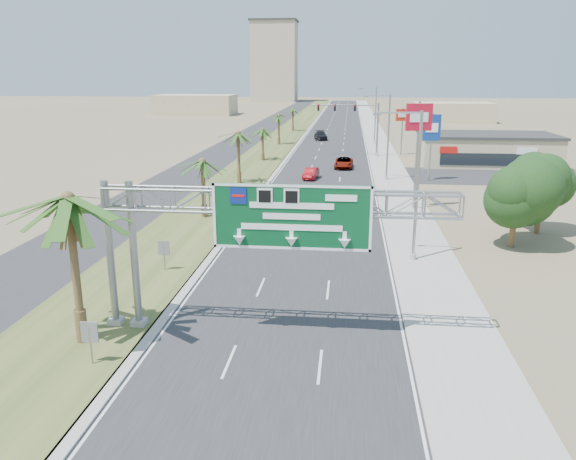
% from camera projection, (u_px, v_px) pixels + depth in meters
% --- Properties ---
extents(road, '(12.00, 300.00, 0.02)m').
position_uv_depth(road, '(336.00, 132.00, 123.11)').
color(road, '#28282B').
rests_on(road, ground).
extents(sidewalk_right, '(4.00, 300.00, 0.10)m').
position_uv_depth(sidewalk_right, '(375.00, 132.00, 122.22)').
color(sidewalk_right, '#9E9B93').
rests_on(sidewalk_right, ground).
extents(median_grass, '(7.00, 300.00, 0.12)m').
position_uv_depth(median_grass, '(291.00, 131.00, 124.14)').
color(median_grass, '#394E22').
rests_on(median_grass, ground).
extents(opposing_road, '(8.00, 300.00, 0.02)m').
position_uv_depth(opposing_road, '(259.00, 131.00, 124.88)').
color(opposing_road, '#28282B').
rests_on(opposing_road, ground).
extents(sign_gantry, '(16.75, 1.24, 7.50)m').
position_uv_depth(sign_gantry, '(259.00, 213.00, 25.76)').
color(sign_gantry, gray).
rests_on(sign_gantry, ground).
extents(palm_near, '(5.70, 5.70, 8.35)m').
position_uv_depth(palm_near, '(68.00, 199.00, 24.52)').
color(palm_near, brown).
rests_on(palm_near, ground).
extents(palm_row_b, '(3.99, 3.99, 5.95)m').
position_uv_depth(palm_row_b, '(202.00, 162.00, 48.08)').
color(palm_row_b, brown).
rests_on(palm_row_b, ground).
extents(palm_row_c, '(3.99, 3.99, 6.75)m').
position_uv_depth(palm_row_c, '(238.00, 134.00, 63.20)').
color(palm_row_c, brown).
rests_on(palm_row_c, ground).
extents(palm_row_d, '(3.99, 3.99, 5.45)m').
position_uv_depth(palm_row_d, '(262.00, 130.00, 80.78)').
color(palm_row_d, brown).
rests_on(palm_row_d, ground).
extents(palm_row_e, '(3.99, 3.99, 6.15)m').
position_uv_depth(palm_row_e, '(279.00, 116.00, 98.79)').
color(palm_row_e, brown).
rests_on(palm_row_e, ground).
extents(palm_row_f, '(3.99, 3.99, 5.75)m').
position_uv_depth(palm_row_f, '(293.00, 110.00, 122.84)').
color(palm_row_f, brown).
rests_on(palm_row_f, ground).
extents(streetlight_near, '(3.27, 0.44, 10.00)m').
position_uv_depth(streetlight_near, '(414.00, 193.00, 36.81)').
color(streetlight_near, gray).
rests_on(streetlight_near, ground).
extents(streetlight_mid, '(3.27, 0.44, 10.00)m').
position_uv_depth(streetlight_mid, '(386.00, 141.00, 65.55)').
color(streetlight_mid, gray).
rests_on(streetlight_mid, ground).
extents(streetlight_far, '(3.27, 0.44, 10.00)m').
position_uv_depth(streetlight_far, '(374.00, 118.00, 100.03)').
color(streetlight_far, gray).
rests_on(streetlight_far, ground).
extents(signal_mast, '(10.28, 0.71, 8.00)m').
position_uv_depth(signal_mast, '(364.00, 125.00, 84.86)').
color(signal_mast, gray).
rests_on(signal_mast, ground).
extents(store_building, '(18.00, 10.00, 4.00)m').
position_uv_depth(store_building, '(486.00, 150.00, 78.15)').
color(store_building, tan).
rests_on(store_building, ground).
extents(oak_near, '(4.50, 4.50, 6.80)m').
position_uv_depth(oak_near, '(518.00, 186.00, 39.89)').
color(oak_near, brown).
rests_on(oak_near, ground).
extents(oak_far, '(3.50, 3.50, 5.60)m').
position_uv_depth(oak_far, '(542.00, 186.00, 43.60)').
color(oak_far, brown).
rests_on(oak_far, ground).
extents(median_signback_a, '(0.75, 0.08, 2.08)m').
position_uv_depth(median_signback_a, '(90.00, 335.00, 23.93)').
color(median_signback_a, gray).
rests_on(median_signback_a, ground).
extents(median_signback_b, '(0.75, 0.08, 2.08)m').
position_uv_depth(median_signback_b, '(164.00, 250.00, 35.50)').
color(median_signback_b, gray).
rests_on(median_signback_b, ground).
extents(tower_distant, '(20.00, 16.00, 35.00)m').
position_uv_depth(tower_distant, '(274.00, 62.00, 255.83)').
color(tower_distant, tan).
rests_on(tower_distant, ground).
extents(building_distant_left, '(24.00, 14.00, 6.00)m').
position_uv_depth(building_distant_left, '(196.00, 105.00, 174.87)').
color(building_distant_left, tan).
rests_on(building_distant_left, ground).
extents(building_distant_right, '(20.00, 12.00, 5.00)m').
position_uv_depth(building_distant_right, '(453.00, 112.00, 148.06)').
color(building_distant_right, tan).
rests_on(building_distant_right, ground).
extents(car_left_lane, '(1.70, 3.99, 1.34)m').
position_uv_depth(car_left_lane, '(279.00, 197.00, 54.38)').
color(car_left_lane, black).
rests_on(car_left_lane, ground).
extents(car_mid_lane, '(1.86, 4.11, 1.31)m').
position_uv_depth(car_mid_lane, '(311.00, 174.00, 67.54)').
color(car_mid_lane, maroon).
rests_on(car_mid_lane, ground).
extents(car_right_lane, '(2.50, 5.18, 1.42)m').
position_uv_depth(car_right_lane, '(344.00, 163.00, 75.25)').
color(car_right_lane, gray).
rests_on(car_right_lane, ground).
extents(car_far, '(2.97, 5.83, 1.62)m').
position_uv_depth(car_far, '(321.00, 136.00, 107.85)').
color(car_far, black).
rests_on(car_far, ground).
extents(pole_sign_red_near, '(2.41, 0.84, 9.89)m').
position_uv_depth(pole_sign_red_near, '(419.00, 124.00, 50.33)').
color(pole_sign_red_near, gray).
rests_on(pole_sign_red_near, ground).
extents(pole_sign_blue, '(2.02, 0.51, 7.95)m').
position_uv_depth(pole_sign_blue, '(432.00, 130.00, 64.88)').
color(pole_sign_blue, gray).
rests_on(pole_sign_blue, ground).
extents(pole_sign_red_far, '(2.18, 0.97, 7.25)m').
position_uv_depth(pole_sign_red_far, '(403.00, 118.00, 86.27)').
color(pole_sign_red_far, gray).
rests_on(pole_sign_red_far, ground).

